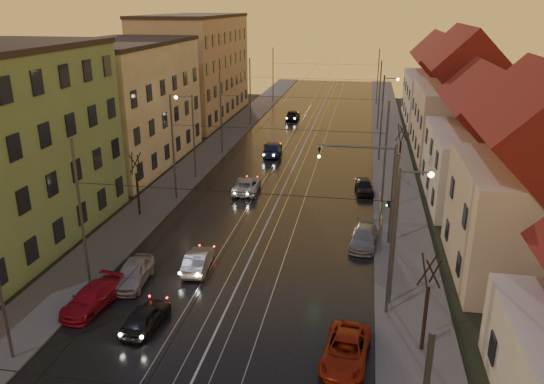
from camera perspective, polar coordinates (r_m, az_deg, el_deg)
The scene contains 40 objects.
road at distance 58.99m, azimuth 2.99°, elevation 4.05°, with size 16.00×120.00×0.04m, color black.
sidewalk_left at distance 60.95m, azimuth -6.40°, elevation 4.52°, with size 4.00×120.00×0.15m, color #4C4C4C.
sidewalk_right at distance 58.66m, azimuth 12.75°, elevation 3.56°, with size 4.00×120.00×0.15m, color #4C4C4C.
tram_rail_0 at distance 59.28m, azimuth 0.88°, elevation 4.19°, with size 0.06×120.00×0.03m, color gray.
tram_rail_1 at distance 59.07m, azimuth 2.25°, elevation 4.12°, with size 0.06×120.00×0.03m, color gray.
tram_rail_2 at distance 58.90m, azimuth 3.74°, elevation 4.05°, with size 0.06×120.00×0.03m, color gray.
tram_rail_3 at distance 58.77m, azimuth 5.13°, elevation 3.98°, with size 0.06×120.00×0.03m, color gray.
apartment_left_2 at distance 56.84m, azimuth -15.71°, elevation 8.95°, with size 10.00×20.00×12.00m, color tan.
apartment_left_3 at distance 78.79m, azimuth -8.26°, elevation 13.00°, with size 10.00×24.00×14.00m, color tan.
house_right_1 at distance 34.61m, azimuth 26.54°, elevation 0.03°, with size 8.67×10.20×10.80m.
house_right_2 at distance 46.92m, azimuth 22.27°, elevation 4.35°, with size 9.18×12.24×9.20m.
house_right_3 at distance 61.11m, azimuth 19.69°, elevation 9.05°, with size 9.18×14.28×11.50m.
house_right_4 at distance 78.82m, azimuth 17.65°, elevation 10.87°, with size 9.18×16.32×10.00m.
catenary_pole_l_1 at distance 31.83m, azimuth -19.83°, elevation -2.46°, with size 0.16×0.16×9.00m, color #595B60.
catenary_pole_r_1 at distance 27.89m, azimuth 12.79°, elevation -4.88°, with size 0.16×0.16×9.00m, color #595B60.
catenary_pole_l_2 at distance 44.73m, azimuth -10.57°, elevation 4.61°, with size 0.16×0.16×9.00m, color #595B60.
catenary_pole_r_2 at distance 42.01m, azimuth 12.06°, elevation 3.54°, with size 0.16×0.16×9.00m, color #595B60.
catenary_pole_l_3 at distance 58.63m, azimuth -5.51°, elevation 8.40°, with size 0.16×0.16×9.00m, color #595B60.
catenary_pole_r_3 at distance 56.59m, azimuth 11.70°, elevation 7.67°, with size 0.16×0.16×9.00m, color #595B60.
catenary_pole_l_4 at distance 72.97m, azimuth -2.37°, elevation 10.68°, with size 0.16×0.16×9.00m, color #595B60.
catenary_pole_r_4 at distance 71.34m, azimuth 11.48°, elevation 10.11°, with size 0.16×0.16×9.00m, color #595B60.
catenary_pole_l_5 at distance 90.47m, azimuth 0.11°, elevation 12.44°, with size 0.16×0.16×9.00m, color #595B60.
catenary_pole_r_5 at distance 89.16m, azimuth 11.31°, elevation 11.96°, with size 0.16×0.16×9.00m, color #595B60.
street_lamp_1 at distance 28.69m, azimuth 13.78°, elevation -3.41°, with size 1.75×0.32×8.00m.
street_lamp_2 at distance 50.29m, azimuth -8.79°, elevation 6.82°, with size 1.75×0.32×8.00m.
street_lamp_3 at distance 63.41m, azimuth 12.07°, elevation 9.26°, with size 1.75×0.32×8.00m.
traffic_light_mast at distance 36.22m, azimuth 11.34°, elevation 1.16°, with size 5.30×0.32×7.20m.
bare_tree_0 at distance 42.36m, azimuth -14.28°, elevation 0.64°, with size 1.09×1.09×5.11m.
bare_tree_1 at distance 26.31m, azimuth 16.25°, elevation -11.74°, with size 1.09×1.09×5.11m.
bare_tree_2 at distance 52.28m, azimuth 13.62°, elevation 4.28°, with size 1.09×1.09×5.11m.
driving_car_0 at distance 28.75m, azimuth -13.45°, elevation -12.93°, with size 1.47×3.65×1.24m, color black.
driving_car_1 at distance 33.82m, azimuth -7.95°, elevation -7.28°, with size 1.36×3.89×1.28m, color #AFAEB4.
driving_car_2 at distance 46.95m, azimuth -2.73°, elevation 0.73°, with size 2.14×4.64×1.29m, color #BBBBBB.
driving_car_3 at distance 58.56m, azimuth 0.06°, elevation 4.68°, with size 2.03×4.98×1.45m, color #19294C.
driving_car_4 at distance 76.82m, azimuth 2.24°, elevation 8.28°, with size 1.72×4.27×1.45m, color black.
parked_left_2 at distance 31.20m, azimuth -18.85°, elevation -10.74°, with size 1.73×4.25×1.23m, color maroon.
parked_left_3 at distance 32.96m, azimuth -14.72°, elevation -8.40°, with size 1.66×4.14×1.41m, color #A1A1A7.
parked_right_0 at distance 25.97m, azimuth 7.95°, elevation -16.49°, with size 2.03×4.40×1.22m, color #A32710.
parked_right_1 at distance 37.22m, azimuth 9.87°, elevation -4.82°, with size 1.73×4.26×1.24m, color #96979B.
parked_right_2 at distance 47.37m, azimuth 9.88°, elevation 0.60°, with size 1.47×3.64×1.24m, color black.
Camera 1 is at (6.84, -16.42, 15.84)m, focal length 35.00 mm.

